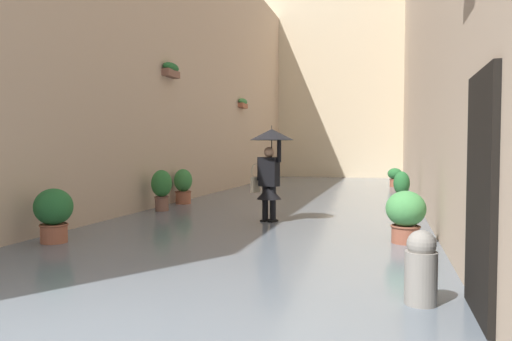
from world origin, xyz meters
TOP-DOWN VIEW (x-y plane):
  - ground_plane at (0.00, -11.05)m, footprint 60.00×60.00m
  - flood_water at (0.00, -11.05)m, footprint 7.15×28.10m
  - building_facade_right at (4.07, -11.04)m, footprint 2.04×26.10m
  - building_facade_far at (0.00, -23.00)m, footprint 9.95×1.80m
  - person_wading at (-0.11, -6.66)m, footprint 0.88×0.88m
  - potted_plant_mid_right at (2.64, -3.69)m, footprint 0.59×0.59m
  - potted_plant_far_right at (2.76, -7.60)m, footprint 0.49×0.49m
  - potted_plant_near_right at (2.87, -9.09)m, footprint 0.48×0.48m
  - potted_plant_mid_left at (-2.70, -16.50)m, footprint 0.55×0.55m
  - potted_plant_far_left at (-2.66, -5.11)m, footprint 0.61×0.61m
  - potted_plant_near_left at (-2.74, -9.62)m, footprint 0.39×0.39m
  - mooring_bollard at (-2.68, -2.11)m, footprint 0.30×0.30m

SIDE VIEW (x-z plane):
  - ground_plane at x=0.00m, z-range 0.00..0.00m
  - flood_water at x=0.00m, z-range 0.00..0.06m
  - mooring_bollard at x=-2.68m, z-range 0.00..0.76m
  - potted_plant_mid_left at x=-2.70m, z-range 0.06..0.85m
  - potted_plant_far_left at x=-2.66m, z-range 0.06..0.94m
  - potted_plant_near_left at x=-2.74m, z-range 0.02..1.00m
  - potted_plant_mid_right at x=2.64m, z-range 0.07..0.98m
  - potted_plant_near_right at x=2.87m, z-range 0.03..1.03m
  - potted_plant_far_right at x=2.76m, z-range 0.09..1.12m
  - person_wading at x=-0.11m, z-range 0.33..2.32m
  - building_facade_right at x=4.07m, z-range 0.00..8.42m
  - building_facade_far at x=0.00m, z-range 0.00..13.01m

